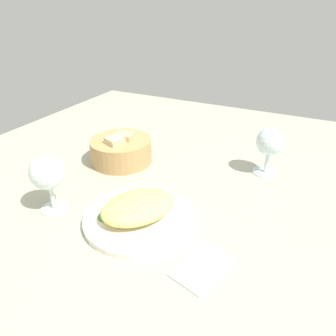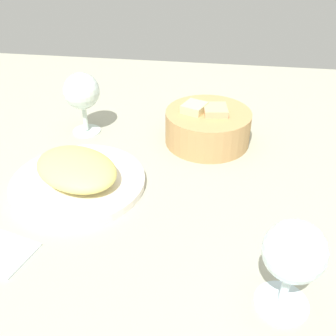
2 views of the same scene
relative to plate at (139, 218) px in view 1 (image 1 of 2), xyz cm
name	(u,v)px [view 1 (image 1 of 2)]	position (x,y,z in cm)	size (l,w,h in cm)	color
ground_plane	(177,190)	(16.17, -1.67, -1.70)	(140.00, 140.00, 2.00)	#A8A891
plate	(139,218)	(0.00, 0.00, 0.00)	(23.67, 23.67, 1.40)	white
omelette	(138,206)	(0.00, 0.00, 2.95)	(16.34, 11.61, 4.49)	#E2D670
lettuce_garnish	(108,214)	(-3.33, 5.57, 1.30)	(4.53, 4.53, 1.20)	#4B8835
bread_basket	(121,150)	(21.57, 18.84, 2.97)	(17.51, 17.51, 8.54)	tan
wine_glass_near	(270,144)	(33.42, -20.25, 7.96)	(7.35, 7.35, 12.99)	silver
wine_glass_far	(48,174)	(-4.93, 19.41, 8.34)	(7.60, 7.60, 13.36)	silver
folded_napkin	(202,266)	(-6.62, -17.09, -0.30)	(11.00, 7.00, 0.80)	white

